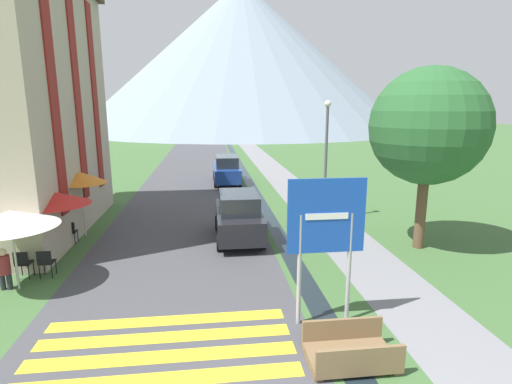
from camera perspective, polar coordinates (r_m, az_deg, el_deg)
The scene contains 20 objects.
ground_plane at distance 24.98m, azimuth -3.34°, elevation 0.74°, with size 160.00×160.00×0.00m, color #3D6033.
road at distance 34.80m, azimuth -8.50°, elevation 3.90°, with size 6.40×60.00×0.01m.
footpath at distance 35.16m, azimuth 1.51°, elevation 4.11°, with size 2.20×60.00×0.01m.
drainage_channel at distance 34.89m, azimuth -2.40°, elevation 4.04°, with size 0.60×60.00×0.00m.
crosswalk_marking at distance 9.19m, azimuth -12.98°, elevation -20.73°, with size 5.44×2.54×0.01m.
mountain_distant at distance 85.84m, azimuth -2.05°, elevation 18.63°, with size 66.28×66.28×29.13m.
road_sign at distance 9.05m, azimuth 9.97°, elevation -5.36°, with size 1.76×0.11×3.42m.
footbridge at distance 8.64m, azimuth 13.34°, elevation -21.35°, with size 1.70×1.10×0.65m.
parked_car_near at distance 14.99m, azimuth -2.49°, elevation -3.48°, with size 1.73×3.83×1.82m.
parked_car_far at distance 25.97m, azimuth -4.21°, elevation 3.21°, with size 1.72×4.48×1.82m.
cafe_chair_near_right at distance 13.59m, azimuth -30.36°, elevation -8.63°, with size 0.40×0.40×0.85m.
cafe_chair_far_right at distance 16.07m, azimuth -25.03°, elevation -5.03°, with size 0.40×0.40×0.85m.
cafe_chair_near_left at distance 13.34m, azimuth -27.83°, elevation -8.72°, with size 0.40×0.40×0.85m.
cafe_umbrella_front_white at distance 12.52m, azimuth -31.70°, elevation -3.28°, with size 2.45×2.45×2.23m.
cafe_umbrella_middle_red at distance 14.49m, azimuth -26.94°, elevation -0.81°, with size 2.30×2.30×2.24m.
cafe_umbrella_rear_orange at distance 16.51m, azimuth -23.78°, elevation 1.87°, with size 1.93×1.93×2.51m.
person_seated_far at distance 13.03m, azimuth -32.33°, elevation -9.03°, with size 0.32×0.32×1.19m.
person_standing_terrace at distance 14.23m, azimuth -28.58°, elevation -5.12°, with size 0.32×0.32×1.86m.
streetlamp at distance 17.28m, azimuth 9.99°, elevation 5.76°, with size 0.28×0.28×5.18m.
tree_by_path at distance 14.75m, azimuth 23.43°, elevation 8.56°, with size 3.95×3.95×6.26m.
Camera 1 is at (-1.48, -4.43, 4.96)m, focal length 28.00 mm.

